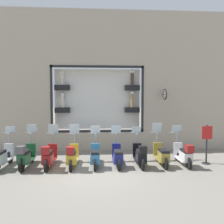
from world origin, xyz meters
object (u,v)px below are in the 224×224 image
(scooter_black_2, at_px, (140,155))
(scooter_green_7, at_px, (26,156))
(scooter_silver_8, at_px, (3,157))
(shop_sign_post, at_px, (207,143))
(scooter_white_0, at_px, (184,154))
(scooter_yellow_5, at_px, (72,156))
(scooter_olive_1, at_px, (162,155))
(scooter_teal_4, at_px, (95,156))
(scooter_navy_3, at_px, (118,156))
(scooter_red_6, at_px, (49,156))

(scooter_black_2, relative_size, scooter_green_7, 0.99)
(scooter_silver_8, height_order, shop_sign_post, shop_sign_post)
(shop_sign_post, bearing_deg, scooter_green_7, 91.17)
(scooter_white_0, xyz_separation_m, scooter_yellow_5, (0.00, 4.58, 0.00))
(scooter_olive_1, bearing_deg, scooter_teal_4, 90.10)
(scooter_silver_8, bearing_deg, scooter_navy_3, -90.11)
(scooter_yellow_5, distance_m, scooter_green_7, 1.83)
(scooter_teal_4, bearing_deg, scooter_white_0, -91.03)
(scooter_olive_1, distance_m, scooter_green_7, 5.50)
(scooter_white_0, relative_size, shop_sign_post, 1.08)
(scooter_silver_8, bearing_deg, scooter_black_2, -90.79)
(scooter_navy_3, distance_m, scooter_yellow_5, 1.83)
(shop_sign_post, bearing_deg, scooter_teal_4, 91.25)
(scooter_white_0, height_order, scooter_silver_8, scooter_silver_8)
(scooter_navy_3, distance_m, scooter_green_7, 3.67)
(scooter_navy_3, bearing_deg, scooter_white_0, -91.34)
(scooter_green_7, bearing_deg, scooter_black_2, -90.23)
(scooter_black_2, bearing_deg, scooter_olive_1, -85.44)
(scooter_navy_3, distance_m, scooter_teal_4, 0.92)
(scooter_white_0, relative_size, scooter_green_7, 0.99)
(scooter_olive_1, bearing_deg, scooter_silver_8, 89.98)
(scooter_yellow_5, bearing_deg, scooter_green_7, 89.58)
(scooter_olive_1, relative_size, scooter_green_7, 0.99)
(scooter_white_0, height_order, scooter_black_2, scooter_white_0)
(scooter_yellow_5, bearing_deg, scooter_silver_8, 88.52)
(scooter_black_2, distance_m, scooter_teal_4, 1.83)
(scooter_white_0, height_order, scooter_navy_3, scooter_navy_3)
(scooter_red_6, distance_m, scooter_green_7, 0.92)
(scooter_olive_1, bearing_deg, scooter_white_0, -94.40)
(scooter_white_0, relative_size, scooter_silver_8, 0.99)
(scooter_red_6, bearing_deg, scooter_white_0, -90.08)
(scooter_green_7, distance_m, shop_sign_post, 7.47)
(scooter_red_6, bearing_deg, shop_sign_post, -88.59)
(scooter_white_0, xyz_separation_m, scooter_silver_8, (0.07, 7.33, -0.01))
(scooter_yellow_5, relative_size, scooter_red_6, 1.00)
(scooter_silver_8, bearing_deg, scooter_teal_4, -90.11)
(scooter_red_6, bearing_deg, scooter_black_2, -90.16)
(scooter_black_2, xyz_separation_m, scooter_yellow_5, (0.00, 2.75, 0.01))
(scooter_teal_4, relative_size, scooter_silver_8, 0.99)
(scooter_white_0, bearing_deg, scooter_navy_3, 88.66)
(scooter_teal_4, relative_size, scooter_yellow_5, 1.00)
(scooter_silver_8, bearing_deg, scooter_olive_1, -90.02)
(scooter_black_2, relative_size, scooter_silver_8, 0.99)
(scooter_yellow_5, relative_size, scooter_silver_8, 0.99)
(scooter_teal_4, distance_m, scooter_green_7, 2.75)
(scooter_black_2, distance_m, scooter_yellow_5, 2.75)
(scooter_olive_1, xyz_separation_m, scooter_silver_8, (0.00, 6.41, 0.02))
(scooter_red_6, bearing_deg, scooter_olive_1, -89.22)
(scooter_white_0, bearing_deg, scooter_green_7, 89.86)
(scooter_white_0, bearing_deg, scooter_olive_1, 85.60)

